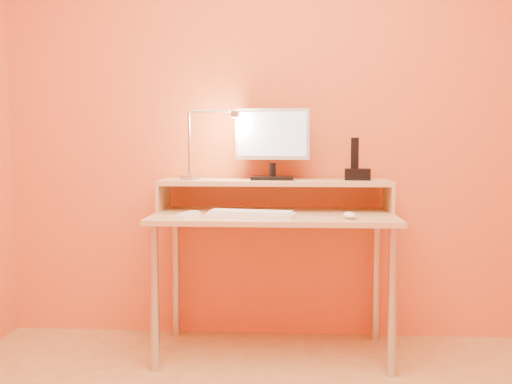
# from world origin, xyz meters

# --- Properties ---
(wall_back) EXTENTS (3.00, 0.04, 2.50)m
(wall_back) POSITION_xyz_m (0.00, 1.50, 1.25)
(wall_back) COLOR orange
(wall_back) RESTS_ON floor
(desk_leg_fl) EXTENTS (0.04, 0.04, 0.69)m
(desk_leg_fl) POSITION_xyz_m (-0.55, 0.93, 0.35)
(desk_leg_fl) COLOR #B3B2BA
(desk_leg_fl) RESTS_ON floor
(desk_leg_fr) EXTENTS (0.04, 0.04, 0.69)m
(desk_leg_fr) POSITION_xyz_m (0.55, 0.93, 0.35)
(desk_leg_fr) COLOR #B3B2BA
(desk_leg_fr) RESTS_ON floor
(desk_leg_bl) EXTENTS (0.04, 0.04, 0.69)m
(desk_leg_bl) POSITION_xyz_m (-0.55, 1.43, 0.35)
(desk_leg_bl) COLOR #B3B2BA
(desk_leg_bl) RESTS_ON floor
(desk_leg_br) EXTENTS (0.04, 0.04, 0.69)m
(desk_leg_br) POSITION_xyz_m (0.55, 1.43, 0.35)
(desk_leg_br) COLOR #B3B2BA
(desk_leg_br) RESTS_ON floor
(desk_lower) EXTENTS (1.20, 0.60, 0.02)m
(desk_lower) POSITION_xyz_m (0.00, 1.18, 0.71)
(desk_lower) COLOR tan
(desk_lower) RESTS_ON floor
(shelf_riser_left) EXTENTS (0.02, 0.30, 0.14)m
(shelf_riser_left) POSITION_xyz_m (-0.59, 1.33, 0.79)
(shelf_riser_left) COLOR tan
(shelf_riser_left) RESTS_ON desk_lower
(shelf_riser_right) EXTENTS (0.02, 0.30, 0.14)m
(shelf_riser_right) POSITION_xyz_m (0.59, 1.33, 0.79)
(shelf_riser_right) COLOR tan
(shelf_riser_right) RESTS_ON desk_lower
(desk_shelf) EXTENTS (1.20, 0.30, 0.02)m
(desk_shelf) POSITION_xyz_m (0.00, 1.33, 0.87)
(desk_shelf) COLOR tan
(desk_shelf) RESTS_ON desk_lower
(monitor_foot) EXTENTS (0.22, 0.16, 0.02)m
(monitor_foot) POSITION_xyz_m (-0.01, 1.33, 0.89)
(monitor_foot) COLOR black
(monitor_foot) RESTS_ON desk_shelf
(monitor_neck) EXTENTS (0.04, 0.04, 0.07)m
(monitor_neck) POSITION_xyz_m (-0.01, 1.33, 0.93)
(monitor_neck) COLOR black
(monitor_neck) RESTS_ON monitor_foot
(monitor_panel) EXTENTS (0.39, 0.07, 0.27)m
(monitor_panel) POSITION_xyz_m (-0.01, 1.34, 1.12)
(monitor_panel) COLOR #B9B9BA
(monitor_panel) RESTS_ON monitor_neck
(monitor_back) EXTENTS (0.35, 0.05, 0.23)m
(monitor_back) POSITION_xyz_m (-0.01, 1.36, 1.12)
(monitor_back) COLOR black
(monitor_back) RESTS_ON monitor_panel
(monitor_screen) EXTENTS (0.35, 0.04, 0.23)m
(monitor_screen) POSITION_xyz_m (-0.01, 1.32, 1.12)
(monitor_screen) COLOR #AABCD7
(monitor_screen) RESTS_ON monitor_panel
(lamp_base) EXTENTS (0.10, 0.10, 0.02)m
(lamp_base) POSITION_xyz_m (-0.44, 1.30, 0.89)
(lamp_base) COLOR #B3B2BA
(lamp_base) RESTS_ON desk_shelf
(lamp_post) EXTENTS (0.01, 0.01, 0.33)m
(lamp_post) POSITION_xyz_m (-0.44, 1.30, 1.07)
(lamp_post) COLOR #B3B2BA
(lamp_post) RESTS_ON lamp_base
(lamp_arm) EXTENTS (0.24, 0.01, 0.01)m
(lamp_arm) POSITION_xyz_m (-0.32, 1.30, 1.24)
(lamp_arm) COLOR #B3B2BA
(lamp_arm) RESTS_ON lamp_post
(lamp_head) EXTENTS (0.04, 0.04, 0.03)m
(lamp_head) POSITION_xyz_m (-0.20, 1.30, 1.22)
(lamp_head) COLOR #B3B2BA
(lamp_head) RESTS_ON lamp_arm
(lamp_bulb) EXTENTS (0.03, 0.03, 0.00)m
(lamp_bulb) POSITION_xyz_m (-0.20, 1.30, 1.20)
(lamp_bulb) COLOR #FFEAC6
(lamp_bulb) RESTS_ON lamp_head
(phone_dock) EXTENTS (0.14, 0.11, 0.06)m
(phone_dock) POSITION_xyz_m (0.43, 1.33, 0.91)
(phone_dock) COLOR black
(phone_dock) RESTS_ON desk_shelf
(phone_handset) EXTENTS (0.04, 0.03, 0.16)m
(phone_handset) POSITION_xyz_m (0.41, 1.33, 1.02)
(phone_handset) COLOR black
(phone_handset) RESTS_ON phone_dock
(phone_led) EXTENTS (0.01, 0.00, 0.04)m
(phone_led) POSITION_xyz_m (0.47, 1.28, 0.91)
(phone_led) COLOR #3978FF
(phone_led) RESTS_ON phone_dock
(keyboard) EXTENTS (0.43, 0.20, 0.02)m
(keyboard) POSITION_xyz_m (-0.10, 1.03, 0.73)
(keyboard) COLOR white
(keyboard) RESTS_ON desk_lower
(mouse) EXTENTS (0.08, 0.11, 0.03)m
(mouse) POSITION_xyz_m (0.36, 1.01, 0.74)
(mouse) COLOR white
(mouse) RESTS_ON desk_lower
(remote_control) EXTENTS (0.10, 0.19, 0.02)m
(remote_control) POSITION_xyz_m (-0.41, 1.02, 0.73)
(remote_control) COLOR white
(remote_control) RESTS_ON desk_lower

